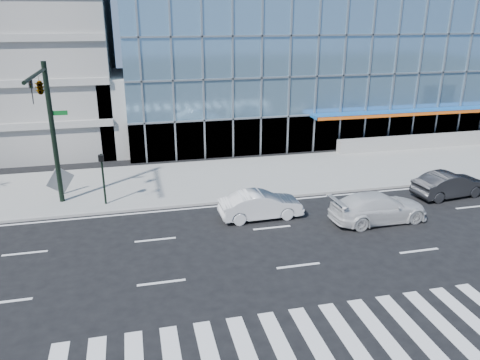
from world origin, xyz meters
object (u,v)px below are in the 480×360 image
object	(u,v)px
white_sedan	(261,205)
dark_sedan	(450,185)
ped_signal_post	(103,171)
white_suv	(378,207)
tilted_panel	(60,180)
traffic_signal	(44,103)

from	to	relation	value
white_sedan	dark_sedan	bearing A→B (deg)	-89.60
ped_signal_post	white_sedan	size ratio (longest dim) A/B	0.66
ped_signal_post	white_suv	distance (m)	15.32
white_suv	tilted_panel	distance (m)	18.54
traffic_signal	white_sedan	xyz separation A→B (m)	(10.77, -3.18, -5.42)
dark_sedan	tilted_panel	distance (m)	23.52
white_suv	dark_sedan	xyz separation A→B (m)	(6.00, 2.26, -0.02)
tilted_panel	dark_sedan	bearing A→B (deg)	-46.65
ped_signal_post	tilted_panel	distance (m)	3.59
ped_signal_post	tilted_panel	world-z (taller)	ped_signal_post
traffic_signal	white_suv	size ratio (longest dim) A/B	1.50
dark_sedan	tilted_panel	xyz separation A→B (m)	(-22.91, 5.33, 0.30)
traffic_signal	dark_sedan	size ratio (longest dim) A/B	1.73
white_suv	tilted_panel	world-z (taller)	tilted_panel
white_suv	dark_sedan	size ratio (longest dim) A/B	1.16
traffic_signal	dark_sedan	bearing A→B (deg)	-6.93
ped_signal_post	white_sedan	xyz separation A→B (m)	(8.27, -3.56, -1.40)
white_suv	white_sedan	distance (m)	6.28
white_suv	tilted_panel	bearing A→B (deg)	63.15
traffic_signal	tilted_panel	world-z (taller)	traffic_signal
traffic_signal	white_sedan	bearing A→B (deg)	-16.46
tilted_panel	white_suv	bearing A→B (deg)	-57.73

